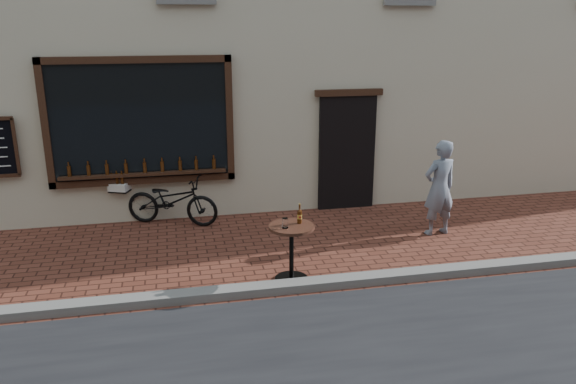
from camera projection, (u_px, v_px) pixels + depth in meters
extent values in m
plane|color=#54271B|center=(287.00, 298.00, 7.49)|extent=(90.00, 90.00, 0.00)
cube|color=slate|center=(284.00, 287.00, 7.66)|extent=(90.00, 0.25, 0.12)
cube|color=black|center=(140.00, 122.00, 9.80)|extent=(3.00, 0.06, 2.00)
cube|color=black|center=(135.00, 60.00, 9.47)|extent=(3.24, 0.10, 0.12)
cube|color=black|center=(145.00, 180.00, 10.09)|extent=(3.24, 0.10, 0.12)
cube|color=black|center=(45.00, 125.00, 9.47)|extent=(0.12, 0.10, 2.24)
cube|color=black|center=(229.00, 119.00, 10.09)|extent=(0.12, 0.10, 2.24)
cube|color=black|center=(144.00, 174.00, 10.00)|extent=(2.90, 0.16, 0.05)
cube|color=black|center=(347.00, 153.00, 10.78)|extent=(1.10, 0.10, 2.20)
cube|color=black|center=(349.00, 93.00, 10.41)|extent=(1.30, 0.10, 0.12)
cylinder|color=#3D1C07|center=(70.00, 171.00, 9.72)|extent=(0.06, 0.06, 0.19)
cylinder|color=#3D1C07|center=(88.00, 170.00, 9.78)|extent=(0.06, 0.06, 0.19)
cylinder|color=#3D1C07|center=(107.00, 169.00, 9.85)|extent=(0.06, 0.06, 0.19)
cylinder|color=#3D1C07|center=(125.00, 168.00, 9.91)|extent=(0.06, 0.06, 0.19)
cylinder|color=#3D1C07|center=(144.00, 167.00, 9.97)|extent=(0.06, 0.06, 0.19)
cylinder|color=#3D1C07|center=(162.00, 167.00, 10.03)|extent=(0.06, 0.06, 0.19)
cylinder|color=#3D1C07|center=(179.00, 166.00, 10.09)|extent=(0.06, 0.06, 0.19)
cylinder|color=#3D1C07|center=(197.00, 165.00, 10.16)|extent=(0.06, 0.06, 0.19)
cylinder|color=#3D1C07|center=(214.00, 164.00, 10.22)|extent=(0.06, 0.06, 0.19)
imported|color=black|center=(172.00, 201.00, 10.07)|extent=(1.79, 1.19, 0.89)
cube|color=black|center=(123.00, 189.00, 10.18)|extent=(0.49, 0.57, 0.03)
cube|color=silver|center=(122.00, 185.00, 10.16)|extent=(0.50, 0.58, 0.14)
cylinder|color=#3D1C07|center=(122.00, 179.00, 9.92)|extent=(0.06, 0.06, 0.19)
cylinder|color=#3D1C07|center=(117.00, 178.00, 9.94)|extent=(0.06, 0.06, 0.19)
cylinder|color=#3D1C07|center=(112.00, 178.00, 9.96)|extent=(0.06, 0.06, 0.19)
cylinder|color=#3D1C07|center=(107.00, 178.00, 9.97)|extent=(0.06, 0.06, 0.19)
cylinder|color=#3D1C07|center=(125.00, 177.00, 10.03)|extent=(0.06, 0.06, 0.19)
cylinder|color=#3D1C07|center=(120.00, 177.00, 10.05)|extent=(0.06, 0.06, 0.19)
cylinder|color=#3D1C07|center=(115.00, 176.00, 10.07)|extent=(0.06, 0.06, 0.19)
cylinder|color=#3D1C07|center=(110.00, 176.00, 10.09)|extent=(0.06, 0.06, 0.19)
cylinder|color=#3D1C07|center=(128.00, 175.00, 10.15)|extent=(0.06, 0.06, 0.19)
cylinder|color=#3D1C07|center=(123.00, 175.00, 10.16)|extent=(0.06, 0.06, 0.19)
cylinder|color=#3D1C07|center=(118.00, 175.00, 10.18)|extent=(0.06, 0.06, 0.19)
cylinder|color=#3D1C07|center=(113.00, 174.00, 10.20)|extent=(0.06, 0.06, 0.19)
cylinder|color=#3D1C07|center=(131.00, 174.00, 10.26)|extent=(0.06, 0.06, 0.19)
cylinder|color=black|center=(291.00, 279.00, 8.00)|extent=(0.47, 0.47, 0.03)
cylinder|color=black|center=(291.00, 253.00, 7.89)|extent=(0.06, 0.06, 0.75)
cylinder|color=#321910|center=(292.00, 227.00, 7.77)|extent=(0.64, 0.64, 0.04)
cylinder|color=gold|center=(300.00, 216.00, 7.82)|extent=(0.07, 0.07, 0.06)
cylinder|color=white|center=(285.00, 223.00, 7.65)|extent=(0.08, 0.08, 0.14)
imported|color=slate|center=(439.00, 188.00, 9.51)|extent=(0.66, 0.49, 1.65)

